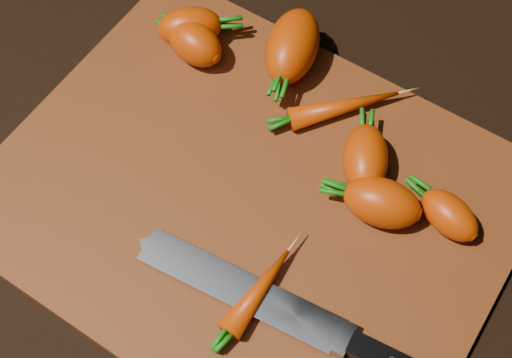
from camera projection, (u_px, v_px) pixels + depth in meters
The scene contains 11 objects.
ground at pixel (251, 203), 0.73m from camera, with size 2.00×2.00×0.01m, color black.
cutting_board at pixel (251, 198), 0.72m from camera, with size 0.50×0.40×0.01m, color brown.
carrot_0 at pixel (190, 27), 0.79m from camera, with size 0.07×0.04×0.04m, color #C93A03.
carrot_1 at pixel (195, 43), 0.77m from camera, with size 0.07×0.05×0.05m, color #C93A03.
carrot_2 at pixel (292, 46), 0.77m from camera, with size 0.10×0.06×0.06m, color #C93A03.
carrot_3 at pixel (365, 159), 0.70m from camera, with size 0.08×0.05×0.05m, color #C93A03.
carrot_4 at pixel (382, 203), 0.68m from camera, with size 0.08×0.05×0.05m, color #C93A03.
carrot_5 at pixel (449, 215), 0.68m from camera, with size 0.06×0.04×0.04m, color #C93A03.
carrot_6 at pixel (345, 106), 0.75m from camera, with size 0.12×0.03×0.03m, color #C93A03.
carrot_7 at pixel (259, 290), 0.65m from camera, with size 0.10×0.02×0.02m, color #C93A03.
knife at pixel (258, 298), 0.65m from camera, with size 0.32×0.06×0.02m.
Camera 1 is at (0.18, -0.27, 0.64)m, focal length 50.00 mm.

